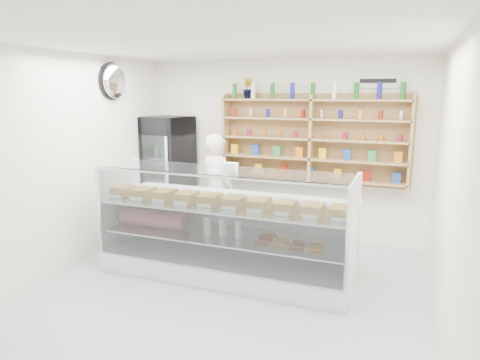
% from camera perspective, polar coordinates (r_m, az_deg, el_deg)
% --- Properties ---
extents(room, '(5.00, 5.00, 5.00)m').
position_cam_1_polar(room, '(4.54, -2.97, 0.34)').
color(room, silver).
rests_on(room, ground).
extents(display_counter, '(3.16, 0.94, 1.37)m').
position_cam_1_polar(display_counter, '(5.45, -1.98, -8.97)').
color(display_counter, white).
rests_on(display_counter, floor).
extents(shop_worker, '(0.71, 0.58, 1.68)m').
position_cam_1_polar(shop_worker, '(6.62, -3.14, -1.05)').
color(shop_worker, white).
rests_on(shop_worker, floor).
extents(drinks_cooler, '(0.78, 0.77, 1.90)m').
position_cam_1_polar(drinks_cooler, '(7.29, -9.46, 0.88)').
color(drinks_cooler, black).
rests_on(drinks_cooler, floor).
extents(wall_shelving, '(2.84, 0.28, 1.33)m').
position_cam_1_polar(wall_shelving, '(6.57, 9.50, 5.37)').
color(wall_shelving, '#A3864D').
rests_on(wall_shelving, back_wall).
extents(potted_plant, '(0.21, 0.19, 0.31)m').
position_cam_1_polar(potted_plant, '(6.82, 1.09, 12.10)').
color(potted_plant, '#1E6626').
rests_on(potted_plant, wall_shelving).
extents(security_mirror, '(0.15, 0.50, 0.50)m').
position_cam_1_polar(security_mirror, '(6.61, -16.39, 12.53)').
color(security_mirror, silver).
rests_on(security_mirror, left_wall).
extents(wall_sign, '(0.62, 0.03, 0.20)m').
position_cam_1_polar(wall_sign, '(6.55, 17.91, 12.46)').
color(wall_sign, white).
rests_on(wall_sign, back_wall).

